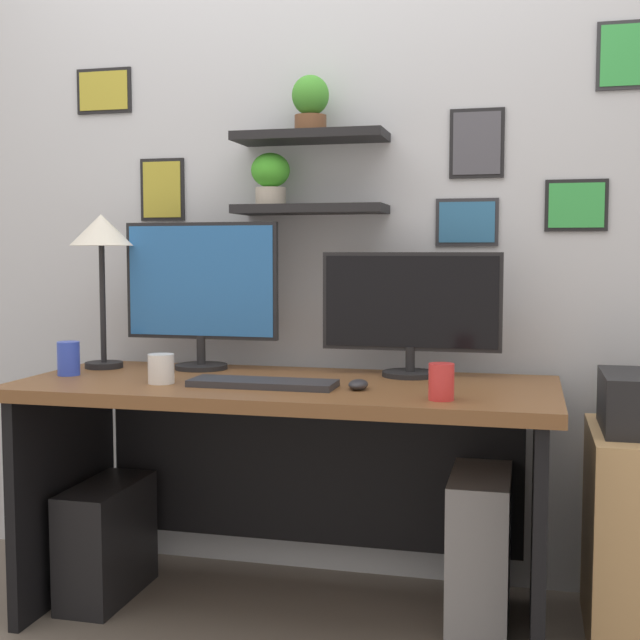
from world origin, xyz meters
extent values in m
plane|color=#70665B|center=(0.00, 0.00, 0.00)|extent=(8.00, 8.00, 0.00)
cube|color=silver|center=(0.00, 0.44, 1.35)|extent=(4.40, 0.04, 2.70)
cube|color=black|center=(0.00, 0.32, 1.30)|extent=(0.52, 0.20, 0.03)
cube|color=black|center=(0.00, 0.32, 1.54)|extent=(0.52, 0.20, 0.03)
cylinder|color=#B2A899|center=(-0.14, 0.32, 1.34)|extent=(0.10, 0.10, 0.06)
ellipsoid|color=green|center=(-0.14, 0.32, 1.43)|extent=(0.13, 0.13, 0.12)
cylinder|color=brown|center=(0.00, 0.32, 1.58)|extent=(0.11, 0.11, 0.06)
ellipsoid|color=green|center=(0.00, 0.32, 1.68)|extent=(0.13, 0.13, 0.13)
cube|color=black|center=(0.55, 0.42, 1.51)|extent=(0.18, 0.02, 0.23)
cube|color=#4C4C56|center=(0.55, 0.41, 1.51)|extent=(0.16, 0.00, 0.21)
cube|color=#2D2D33|center=(1.00, 0.42, 1.77)|extent=(0.16, 0.02, 0.22)
cube|color=green|center=(1.00, 0.41, 1.77)|extent=(0.14, 0.00, 0.19)
cube|color=black|center=(-0.59, 0.42, 1.38)|extent=(0.17, 0.02, 0.23)
cube|color=gold|center=(-0.59, 0.41, 1.38)|extent=(0.15, 0.00, 0.20)
cube|color=#2D2D33|center=(0.52, 0.42, 1.25)|extent=(0.21, 0.02, 0.16)
cube|color=teal|center=(0.52, 0.41, 1.25)|extent=(0.19, 0.00, 0.14)
cube|color=black|center=(-0.81, 0.42, 1.74)|extent=(0.22, 0.02, 0.16)
cube|color=gold|center=(-0.81, 0.41, 1.74)|extent=(0.19, 0.00, 0.14)
cube|color=black|center=(0.87, 0.42, 1.30)|extent=(0.20, 0.02, 0.17)
cube|color=green|center=(0.87, 0.41, 1.30)|extent=(0.18, 0.00, 0.14)
cube|color=brown|center=(0.00, 0.00, 0.73)|extent=(1.66, 0.68, 0.04)
cube|color=black|center=(-0.77, 0.00, 0.35)|extent=(0.04, 0.62, 0.71)
cube|color=black|center=(0.77, 0.00, 0.35)|extent=(0.04, 0.62, 0.71)
cube|color=black|center=(0.00, 0.30, 0.39)|extent=(1.46, 0.02, 0.50)
cylinder|color=black|center=(-0.36, 0.21, 0.76)|extent=(0.18, 0.18, 0.02)
cylinder|color=black|center=(-0.36, 0.21, 0.82)|extent=(0.03, 0.03, 0.10)
cube|color=black|center=(-0.36, 0.22, 1.05)|extent=(0.54, 0.02, 0.40)
cube|color=#2866B2|center=(-0.36, 0.21, 1.05)|extent=(0.52, 0.00, 0.37)
cylinder|color=black|center=(0.36, 0.21, 0.76)|extent=(0.18, 0.18, 0.02)
cylinder|color=black|center=(0.36, 0.21, 0.81)|extent=(0.03, 0.03, 0.08)
cube|color=black|center=(0.36, 0.22, 0.99)|extent=(0.58, 0.02, 0.32)
cube|color=black|center=(0.36, 0.21, 0.99)|extent=(0.55, 0.00, 0.29)
cube|color=#2D2D33|center=(-0.04, -0.10, 0.76)|extent=(0.44, 0.14, 0.02)
ellipsoid|color=#2D2D33|center=(0.25, -0.09, 0.77)|extent=(0.06, 0.09, 0.03)
cylinder|color=black|center=(-0.70, 0.16, 0.76)|extent=(0.13, 0.13, 0.02)
cylinder|color=black|center=(-0.70, 0.16, 0.97)|extent=(0.02, 0.02, 0.40)
cone|color=white|center=(-0.70, 0.16, 1.23)|extent=(0.21, 0.21, 0.11)
cylinder|color=white|center=(-0.36, -0.12, 0.80)|extent=(0.08, 0.08, 0.09)
cylinder|color=red|center=(0.50, -0.20, 0.80)|extent=(0.07, 0.07, 0.10)
cylinder|color=blue|center=(-0.72, -0.03, 0.81)|extent=(0.07, 0.07, 0.11)
cube|color=black|center=(-0.62, 0.01, 0.19)|extent=(0.18, 0.40, 0.38)
cube|color=#99999E|center=(0.60, 0.10, 0.24)|extent=(0.18, 0.40, 0.47)
camera|label=1|loc=(0.73, -2.48, 1.15)|focal=47.45mm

